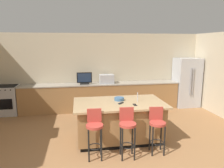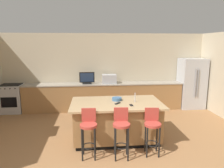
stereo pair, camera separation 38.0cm
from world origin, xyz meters
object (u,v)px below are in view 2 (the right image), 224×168
(bar_stool_center, at_px, (121,129))
(bar_stool_right, at_px, (152,128))
(microwave, at_px, (109,79))
(tv_monitor, at_px, (87,78))
(range_oven, at_px, (12,98))
(refrigerator, at_px, (191,83))
(tv_remote, at_px, (118,103))
(fruit_bowl, at_px, (117,99))
(kitchen_island, at_px, (116,121))
(bar_stool_left, at_px, (89,129))
(cell_phone, at_px, (131,105))

(bar_stool_center, relative_size, bar_stool_right, 1.05)
(microwave, relative_size, bar_stool_right, 0.50)
(tv_monitor, height_order, bar_stool_center, tv_monitor)
(range_oven, xyz_separation_m, bar_stool_center, (3.23, -3.17, 0.14))
(tv_monitor, relative_size, bar_stool_center, 0.50)
(microwave, bearing_deg, refrigerator, -0.91)
(microwave, relative_size, tv_monitor, 0.95)
(tv_monitor, xyz_separation_m, tv_remote, (0.74, -2.42, -0.18))
(range_oven, bearing_deg, fruit_bowl, -34.07)
(kitchen_island, relative_size, bar_stool_left, 2.13)
(bar_stool_center, distance_m, cell_phone, 0.69)
(bar_stool_left, bearing_deg, kitchen_island, 51.69)
(cell_phone, bearing_deg, fruit_bowl, 120.69)
(refrigerator, bearing_deg, range_oven, 179.58)
(range_oven, xyz_separation_m, cell_phone, (3.53, -2.63, 0.45))
(microwave, xyz_separation_m, bar_stool_right, (0.62, -3.10, -0.50))
(tv_monitor, relative_size, bar_stool_left, 0.51)
(microwave, bearing_deg, fruit_bowl, -90.03)
(range_oven, xyz_separation_m, microwave, (3.25, 0.00, 0.61))
(kitchen_island, bearing_deg, bar_stool_left, -131.18)
(bar_stool_center, bearing_deg, tv_monitor, 106.73)
(bar_stool_left, height_order, bar_stool_right, bar_stool_left)
(tv_remote, bearing_deg, kitchen_island, 140.41)
(range_oven, distance_m, bar_stool_center, 4.53)
(microwave, bearing_deg, bar_stool_center, -90.49)
(kitchen_island, height_order, microwave, microwave)
(bar_stool_center, bearing_deg, bar_stool_right, 10.01)
(kitchen_island, xyz_separation_m, bar_stool_right, (0.65, -0.74, 0.11))
(tv_monitor, height_order, tv_remote, tv_monitor)
(refrigerator, distance_m, bar_stool_right, 3.84)
(tv_monitor, bearing_deg, bar_stool_center, -76.86)
(bar_stool_left, bearing_deg, microwave, 80.63)
(cell_phone, bearing_deg, bar_stool_left, -155.45)
(range_oven, height_order, cell_phone, range_oven)
(kitchen_island, height_order, bar_stool_left, bar_stool_left)
(range_oven, distance_m, bar_stool_left, 4.03)
(tv_monitor, relative_size, bar_stool_right, 0.52)
(microwave, xyz_separation_m, cell_phone, (0.27, -2.63, -0.16))
(kitchen_island, relative_size, bar_stool_center, 2.09)
(bar_stool_right, height_order, tv_remote, bar_stool_right)
(refrigerator, distance_m, bar_stool_center, 4.32)
(kitchen_island, bearing_deg, fruit_bowl, 80.08)
(kitchen_island, bearing_deg, tv_monitor, 107.46)
(kitchen_island, distance_m, bar_stool_left, 0.99)
(kitchen_island, relative_size, cell_phone, 14.07)
(fruit_bowl, bearing_deg, microwave, 89.97)
(fruit_bowl, xyz_separation_m, cell_phone, (0.27, -0.43, -0.03))
(tv_monitor, xyz_separation_m, cell_phone, (1.03, -2.58, -0.19))
(microwave, xyz_separation_m, fruit_bowl, (-0.00, -2.20, -0.12))
(bar_stool_left, distance_m, fruit_bowl, 1.18)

